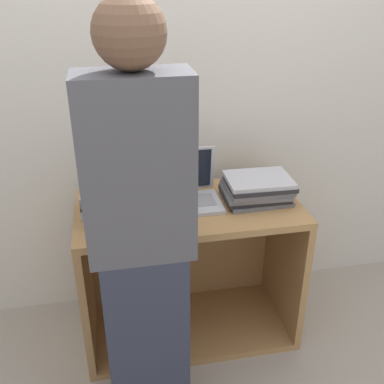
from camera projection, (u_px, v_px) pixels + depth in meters
name	position (u px, v px, depth m)	size (l,w,h in m)	color
ground_plane	(199.00, 365.00, 2.35)	(12.00, 12.00, 0.00)	#9E9384
wall_back	(175.00, 106.00, 2.40)	(8.00, 0.05, 2.40)	beige
cart	(187.00, 263.00, 2.48)	(1.12, 0.57, 0.80)	#A87A47
laptop_open	(187.00, 192.00, 2.26)	(0.32, 0.27, 0.26)	#B7B7BC
laptop_stack_left	(116.00, 199.00, 2.15)	(0.34, 0.26, 0.15)	#B7B7BC
laptop_stack_right	(257.00, 189.00, 2.27)	(0.35, 0.26, 0.13)	slate
person	(142.00, 241.00, 1.73)	(0.40, 0.54, 1.81)	#2D3342
inventory_tag	(116.00, 190.00, 2.06)	(0.06, 0.02, 0.01)	red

